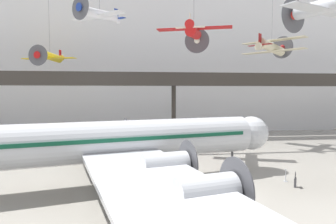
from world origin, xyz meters
TOP-DOWN VIEW (x-y plane):
  - ground_plane at (0.00, 0.00)m, footprint 260.00×260.00m
  - hangar_back_wall at (0.00, 33.61)m, footprint 140.00×3.00m
  - mezzanine_walkway at (0.00, 24.94)m, footprint 110.00×3.20m
  - airliner_silver_main at (-8.92, 2.07)m, footprint 30.50×35.24m
  - suspended_plane_red_highwing at (0.35, 12.61)m, footprint 8.60×7.34m
  - suspended_plane_yellow_lowwing at (-18.42, 24.19)m, footprint 7.97×6.72m
  - suspended_plane_white_twin at (-10.21, 12.94)m, footprint 6.14×6.05m
  - suspended_plane_cream_biplane at (12.48, 18.05)m, footprint 7.47×8.00m
  - suspended_plane_silver_racer at (10.01, 2.79)m, footprint 9.26×8.03m
  - stanchion_barrier at (5.62, 1.19)m, footprint 0.36×0.36m
  - info_sign_pedestal at (5.63, -0.24)m, footprint 0.47×0.66m

SIDE VIEW (x-z plane):
  - ground_plane at x=0.00m, z-range 0.00..0.00m
  - stanchion_barrier at x=5.62m, z-range -0.21..0.87m
  - info_sign_pedestal at x=5.63m, z-range -0.17..1.08m
  - airliner_silver_main at x=-8.92m, z-range -1.39..8.18m
  - mezzanine_walkway at x=0.00m, z-range 3.48..13.79m
  - suspended_plane_yellow_lowwing at x=-18.42m, z-range 7.64..17.29m
  - hangar_back_wall at x=0.00m, z-range 0.00..26.25m
  - suspended_plane_cream_biplane at x=12.48m, z-range 9.28..17.68m
  - suspended_plane_red_highwing at x=0.35m, z-range 9.91..18.35m
  - suspended_plane_silver_racer at x=10.01m, z-range 10.87..18.53m
  - suspended_plane_white_twin at x=-10.21m, z-range 12.94..18.84m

